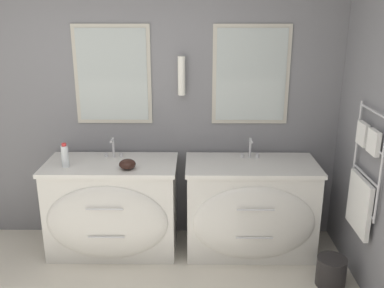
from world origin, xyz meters
TOP-DOWN VIEW (x-y plane):
  - wall_back at (0.01, 1.86)m, footprint 5.54×0.15m
  - vanity_left at (-0.15, 1.46)m, footprint 1.19×0.67m
  - vanity_right at (1.12, 1.46)m, footprint 1.19×0.67m
  - faucet_left at (-0.15, 1.65)m, footprint 0.17×0.12m
  - faucet_right at (1.12, 1.65)m, footprint 0.17×0.12m
  - toiletry_bottle at (-0.53, 1.40)m, footprint 0.06×0.06m
  - amenity_bowl at (0.02, 1.35)m, footprint 0.15×0.15m
  - waste_bin at (1.73, 0.94)m, footprint 0.24×0.24m

SIDE VIEW (x-z plane):
  - waste_bin at x=1.73m, z-range 0.01..0.25m
  - vanity_left at x=-0.15m, z-range 0.00..0.87m
  - vanity_right at x=1.12m, z-range 0.00..0.87m
  - amenity_bowl at x=0.02m, z-range 0.86..0.95m
  - faucet_left at x=-0.15m, z-range 0.86..1.05m
  - faucet_right at x=1.12m, z-range 0.86..1.05m
  - toiletry_bottle at x=-0.53m, z-range 0.86..1.07m
  - wall_back at x=0.01m, z-range 0.01..2.61m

